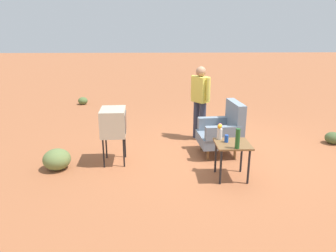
{
  "coord_description": "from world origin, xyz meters",
  "views": [
    {
      "loc": [
        5.86,
        -1.31,
        2.37
      ],
      "look_at": [
        0.25,
        -1.13,
        0.65
      ],
      "focal_mm": 33.31,
      "sensor_mm": 36.0,
      "label": 1
    }
  ],
  "objects": [
    {
      "name": "flower_vase",
      "position": [
        0.92,
        -0.28,
        0.76
      ],
      "size": [
        0.15,
        0.1,
        0.27
      ],
      "color": "silver",
      "rests_on": "side_table"
    },
    {
      "name": "tv_on_stand",
      "position": [
        0.42,
        -2.12,
        0.78
      ],
      "size": [
        0.62,
        0.48,
        1.03
      ],
      "color": "black",
      "rests_on": "ground"
    },
    {
      "name": "bottle_wine_green",
      "position": [
        1.36,
        -0.09,
        0.78
      ],
      "size": [
        0.07,
        0.07,
        0.32
      ],
      "primitive_type": "cylinder",
      "color": "#1E5623",
      "rests_on": "side_table"
    },
    {
      "name": "soda_can_blue",
      "position": [
        1.07,
        -0.19,
        0.68
      ],
      "size": [
        0.07,
        0.07,
        0.12
      ],
      "primitive_type": "cylinder",
      "color": "blue",
      "rests_on": "side_table"
    },
    {
      "name": "shrub_near",
      "position": [
        -0.44,
        2.51,
        0.13
      ],
      "size": [
        0.33,
        0.33,
        0.26
      ],
      "primitive_type": "ellipsoid",
      "color": "#475B33",
      "rests_on": "ground"
    },
    {
      "name": "side_table",
      "position": [
        1.13,
        -0.1,
        0.53
      ],
      "size": [
        0.56,
        0.56,
        0.62
      ],
      "color": "black",
      "rests_on": "ground"
    },
    {
      "name": "armchair",
      "position": [
        0.07,
        -0.03,
        0.5
      ],
      "size": [
        0.84,
        0.85,
        1.06
      ],
      "color": "brown",
      "rests_on": "ground"
    },
    {
      "name": "person_standing",
      "position": [
        -0.87,
        -0.38,
        0.94
      ],
      "size": [
        0.48,
        0.39,
        1.64
      ],
      "color": "#2D3347",
      "rests_on": "ground"
    },
    {
      "name": "shrub_far",
      "position": [
        -4.45,
        -3.83,
        0.12
      ],
      "size": [
        0.31,
        0.31,
        0.24
      ],
      "primitive_type": "ellipsoid",
      "color": "#516B38",
      "rests_on": "ground"
    },
    {
      "name": "shrub_mid",
      "position": [
        0.69,
        -3.12,
        0.19
      ],
      "size": [
        0.48,
        0.48,
        0.37
      ],
      "primitive_type": "ellipsoid",
      "color": "olive",
      "rests_on": "ground"
    },
    {
      "name": "ground_plane",
      "position": [
        0.0,
        0.0,
        0.0
      ],
      "size": [
        60.0,
        60.0,
        0.0
      ],
      "primitive_type": "plane",
      "color": "#A05B38"
    }
  ]
}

